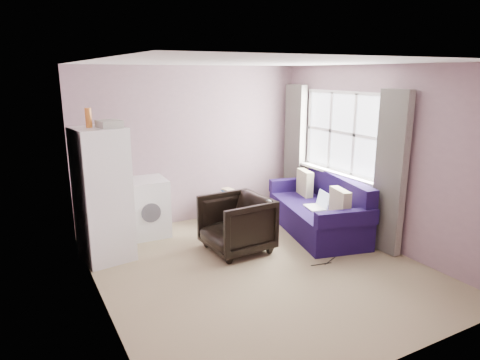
# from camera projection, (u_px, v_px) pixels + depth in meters

# --- Properties ---
(room) EXTENTS (3.84, 4.24, 2.54)m
(room) POSITION_uv_depth(u_px,v_px,m) (261.00, 170.00, 5.11)
(room) COLOR #907E5E
(room) RESTS_ON ground
(armchair) EXTENTS (0.81, 0.86, 0.85)m
(armchair) POSITION_uv_depth(u_px,v_px,m) (236.00, 221.00, 5.82)
(armchair) COLOR black
(armchair) RESTS_ON ground
(fridge) EXTENTS (0.68, 0.68, 1.97)m
(fridge) POSITION_uv_depth(u_px,v_px,m) (103.00, 194.00, 5.45)
(fridge) COLOR silver
(fridge) RESTS_ON ground
(washing_machine) EXTENTS (0.64, 0.64, 0.86)m
(washing_machine) POSITION_uv_depth(u_px,v_px,m) (146.00, 206.00, 6.39)
(washing_machine) COLOR silver
(washing_machine) RESTS_ON ground
(side_table) EXTENTS (0.41, 0.41, 0.55)m
(side_table) POSITION_uv_depth(u_px,v_px,m) (228.00, 206.00, 7.02)
(side_table) COLOR white
(side_table) RESTS_ON ground
(sofa) EXTENTS (1.32, 2.11, 0.87)m
(sofa) POSITION_uv_depth(u_px,v_px,m) (320.00, 211.00, 6.56)
(sofa) COLOR #1C0F46
(sofa) RESTS_ON ground
(window_dressing) EXTENTS (0.17, 2.62, 2.18)m
(window_dressing) POSITION_uv_depth(u_px,v_px,m) (336.00, 159.00, 6.55)
(window_dressing) COLOR white
(window_dressing) RESTS_ON ground
(floor_cables) EXTENTS (0.45, 0.13, 0.01)m
(floor_cables) POSITION_uv_depth(u_px,v_px,m) (326.00, 262.00, 5.53)
(floor_cables) COLOR black
(floor_cables) RESTS_ON ground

